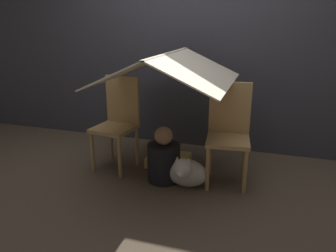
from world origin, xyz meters
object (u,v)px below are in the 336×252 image
(chair_left, at_px, (118,120))
(chair_right, at_px, (229,130))
(person_front, at_px, (164,159))
(dog, at_px, (186,172))

(chair_left, height_order, chair_right, same)
(chair_left, xyz_separation_m, person_front, (0.54, -0.18, -0.28))
(chair_left, xyz_separation_m, chair_right, (1.10, 0.00, 0.00))
(chair_right, height_order, dog, chair_right)
(chair_left, relative_size, dog, 2.43)
(person_front, xyz_separation_m, dog, (0.24, -0.09, -0.06))
(chair_right, bearing_deg, dog, -147.67)
(chair_left, height_order, person_front, chair_left)
(person_front, bearing_deg, dog, -19.86)
(person_front, bearing_deg, chair_left, 161.92)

